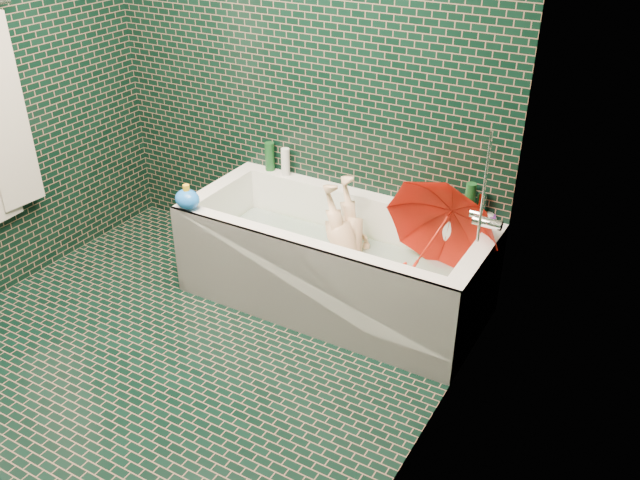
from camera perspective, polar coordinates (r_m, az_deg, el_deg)
The scene contains 18 objects.
floor at distance 3.55m, azimuth -13.58°, elevation -10.95°, with size 2.80×2.80×0.00m, color black.
wall_back at distance 3.96m, azimuth -1.77°, elevation 14.83°, with size 2.80×2.80×0.00m, color black.
wall_right at distance 2.23m, azimuth 7.97°, elevation 2.35°, with size 2.80×2.80×0.00m, color black.
bathtub at distance 3.85m, azimuth 1.13°, elevation -2.53°, with size 1.70×0.75×0.55m.
bath_mat at distance 3.89m, azimuth 1.24°, elevation -3.10°, with size 1.35×0.47×0.01m, color green.
water at distance 3.82m, azimuth 1.27°, elevation -1.28°, with size 1.48×0.53×0.00m, color silver.
faucet at distance 3.32m, azimuth 13.70°, elevation 2.08°, with size 0.18×0.19×0.55m.
child at distance 3.82m, azimuth 2.51°, elevation -1.12°, with size 0.31×0.20×0.85m, color #E3B78E.
umbrella at distance 3.53m, azimuth 9.49°, elevation 0.12°, with size 0.59×0.59×0.52m, color red.
soap_bottle_a at distance 3.71m, azimuth 13.74°, elevation 1.31°, with size 0.10×0.11×0.27m, color white.
soap_bottle_b at distance 3.71m, azimuth 13.91°, elevation 1.21°, with size 0.08×0.08×0.18m, color #521D6E.
soap_bottle_c at distance 3.71m, azimuth 13.30°, elevation 1.36°, with size 0.13×0.13×0.16m, color #13421B.
bottle_right_tall at distance 3.69m, azimuth 12.48°, elevation 3.14°, with size 0.06×0.06×0.22m, color #13421B.
bottle_right_pump at distance 3.70m, azimuth 13.41°, elevation 2.73°, with size 0.05×0.05×0.17m, color silver.
bottle_left_tall at distance 4.23m, azimuth -4.25°, elevation 7.03°, with size 0.06×0.06×0.18m, color #13421B.
bottle_left_short at distance 4.15m, azimuth -2.93°, elevation 6.57°, with size 0.05×0.05×0.17m, color white.
rubber_duck at distance 3.78m, azimuth 10.21°, elevation 3.01°, with size 0.13×0.11×0.11m.
bath_toy at distance 3.81m, azimuth -11.11°, elevation 3.42°, with size 0.18×0.16×0.14m.
Camera 1 is at (2.01, -1.85, 2.26)m, focal length 38.00 mm.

